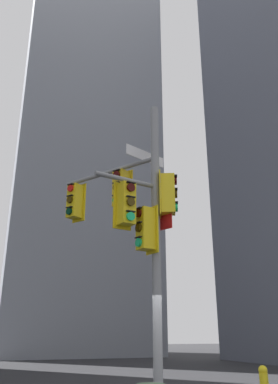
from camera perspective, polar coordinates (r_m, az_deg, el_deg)
name	(u,v)px	position (r m, az deg, el deg)	size (l,w,h in m)	color
building_mid_block	(86,84)	(44.88, -7.71, 15.19)	(12.58, 12.58, 54.54)	#9399A3
signal_pole_assembly	(134,216)	(9.87, -0.72, -3.42)	(2.38, 3.13, 7.38)	gray
fire_hydrant	(264,384)	(11.66, 17.61, -24.85)	(0.33, 0.23, 0.92)	yellow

